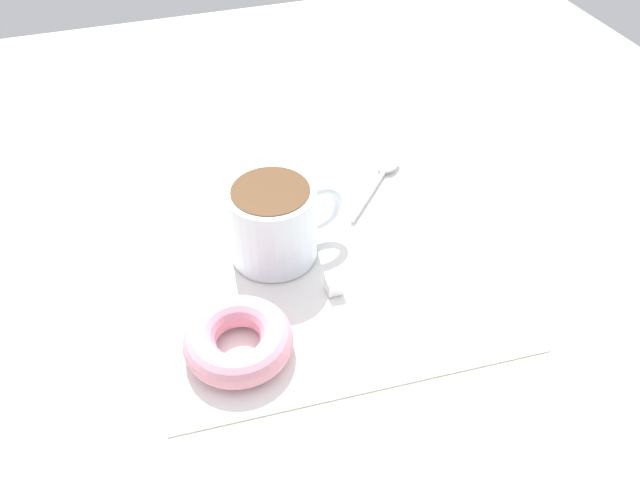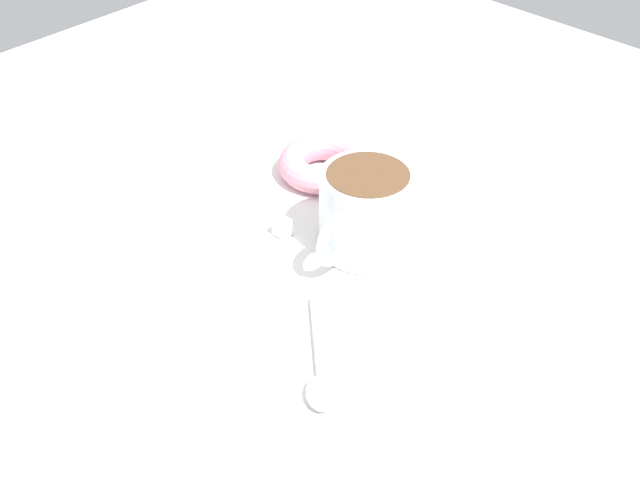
# 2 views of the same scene
# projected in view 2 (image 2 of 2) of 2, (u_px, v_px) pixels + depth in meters

# --- Properties ---
(ground_plane) EXTENTS (1.20, 1.20, 0.02)m
(ground_plane) POSITION_uv_depth(u_px,v_px,m) (329.00, 281.00, 0.79)
(ground_plane) COLOR beige
(napkin) EXTENTS (0.34, 0.34, 0.00)m
(napkin) POSITION_uv_depth(u_px,v_px,m) (320.00, 259.00, 0.79)
(napkin) COLOR white
(napkin) RESTS_ON ground_plane
(coffee_cup) EXTENTS (0.08, 0.11, 0.08)m
(coffee_cup) POSITION_uv_depth(u_px,v_px,m) (367.00, 211.00, 0.78)
(coffee_cup) COLOR silver
(coffee_cup) RESTS_ON napkin
(donut) EXTENTS (0.09, 0.09, 0.03)m
(donut) POSITION_uv_depth(u_px,v_px,m) (324.00, 163.00, 0.89)
(donut) COLOR pink
(donut) RESTS_ON napkin
(spoon) EXTENTS (0.10, 0.10, 0.01)m
(spoon) POSITION_uv_depth(u_px,v_px,m) (320.00, 377.00, 0.67)
(spoon) COLOR silver
(spoon) RESTS_ON napkin
(sugar_cube) EXTENTS (0.01, 0.01, 0.01)m
(sugar_cube) POSITION_uv_depth(u_px,v_px,m) (283.00, 228.00, 0.82)
(sugar_cube) COLOR white
(sugar_cube) RESTS_ON napkin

